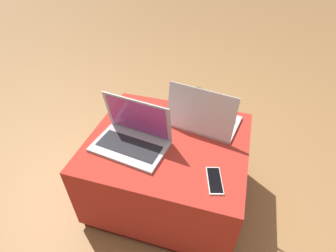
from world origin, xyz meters
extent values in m
plane|color=#9E7042|center=(0.00, 0.00, 0.00)|extent=(14.00, 14.00, 0.00)
cube|color=maroon|center=(0.00, 0.00, 0.03)|extent=(0.81, 0.70, 0.05)
cube|color=#B22D23|center=(0.00, 0.00, 0.26)|extent=(0.84, 0.73, 0.42)
cube|color=#B7B7BC|center=(-0.17, -0.11, 0.48)|extent=(0.40, 0.28, 0.02)
cube|color=#232328|center=(-0.17, -0.12, 0.49)|extent=(0.34, 0.17, 0.00)
cube|color=#B7B7BC|center=(-0.16, -0.01, 0.61)|extent=(0.37, 0.09, 0.23)
cube|color=#B23D93|center=(-0.16, -0.02, 0.60)|extent=(0.33, 0.08, 0.20)
cube|color=silver|center=(0.16, 0.21, 0.48)|extent=(0.41, 0.31, 0.02)
cube|color=#9E9EA3|center=(0.16, 0.22, 0.49)|extent=(0.35, 0.19, 0.00)
cube|color=silver|center=(0.14, 0.11, 0.61)|extent=(0.37, 0.12, 0.25)
cube|color=white|center=(0.14, 0.11, 0.61)|extent=(0.33, 0.10, 0.22)
cube|color=white|center=(0.28, -0.20, 0.48)|extent=(0.10, 0.17, 0.01)
cube|color=black|center=(0.28, -0.20, 0.48)|extent=(0.09, 0.15, 0.00)
cube|color=#385133|center=(0.06, 0.48, 0.24)|extent=(0.31, 0.15, 0.47)
cube|color=#2F452B|center=(0.06, 0.57, 0.14)|extent=(0.25, 0.05, 0.21)
torus|color=#385133|center=(0.06, 0.48, 0.49)|extent=(0.09, 0.02, 0.09)
camera|label=1|loc=(0.29, -0.99, 1.42)|focal=28.00mm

